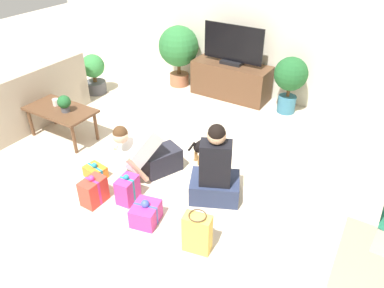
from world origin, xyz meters
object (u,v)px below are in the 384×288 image
Objects in this scene: gift_box_c at (146,213)px; mug at (56,102)px; potted_plant_corner_left at (94,72)px; person_kneeling at (147,152)px; coffee_table at (60,112)px; gift_bag_a at (197,233)px; gift_box_a at (94,191)px; person_sitting at (215,173)px; potted_plant_back_right at (290,78)px; tv at (233,47)px; gift_box_d at (95,172)px; sofa_left at (20,104)px; dog at (209,145)px; tabletop_plant at (64,103)px; potted_plant_back_left at (179,49)px; tv_console at (231,80)px; gift_box_b at (128,189)px.

mug is (-2.06, 0.75, 0.37)m from gift_box_c.
person_kneeling reaches higher than potted_plant_corner_left.
coffee_table reaches higher than gift_bag_a.
gift_bag_a reaches higher than gift_box_a.
person_sitting is 2.66× the size of gift_box_a.
potted_plant_back_right is 3.09m from gift_bag_a.
tv is 2.92m from gift_box_d.
sofa_left is 4.66× the size of gift_bag_a.
person_sitting is at bearing -1.70° from mug.
dog is 1.27m from gift_box_c.
mug is 0.26m from tabletop_plant.
potted_plant_corner_left is 0.71× the size of person_sitting.
gift_box_a is 1.30× the size of gift_box_d.
gift_box_c is at bearing -62.15° from potted_plant_back_left.
potted_plant_back_left reaches higher than potted_plant_back_right.
potted_plant_corner_left is at bearing 147.72° from gift_bag_a.
tv_console is at bearing 58.13° from mug.
gift_box_a is 1.02× the size of gift_box_b.
gift_bag_a is (0.62, -1.30, -0.02)m from dog.
gift_bag_a is at bearing -7.88° from person_kneeling.
potted_plant_back_left is at bearing -74.66° from person_sitting.
gift_box_d is at bearing -96.90° from tv.
gift_box_d is (-0.59, 0.12, -0.07)m from gift_box_b.
person_kneeling is at bearing 148.41° from gift_bag_a.
sofa_left is at bearing 168.06° from gift_bag_a.
dog is 1.93m from tabletop_plant.
coffee_table is 0.22m from tabletop_plant.
tv_console is at bearing -92.08° from person_sitting.
mug is at bearing 48.93° from dog.
tv_console is at bearing 2.92° from potted_plant_back_left.
mug reaches higher than gift_box_a.
sofa_left is 1.96× the size of tv.
tv reaches higher than potted_plant_back_left.
gift_box_d is 1.27m from mug.
tabletop_plant is at bearing -116.76° from tv_console.
gift_box_c is (-0.37, -3.02, -0.44)m from potted_plant_back_right.
person_sitting is (3.02, -1.33, -0.02)m from potted_plant_corner_left.
gift_box_c is 1.51× the size of tabletop_plant.
tabletop_plant is (-1.45, 0.54, 0.41)m from gift_box_b.
potted_plant_back_left is 2.32m from mug.
tabletop_plant is (0.13, -0.01, 0.18)m from coffee_table.
person_kneeling is at bearing 74.06° from gift_box_a.
tv_console is 2.92× the size of dog.
person_sitting reaches higher than potted_plant_back_right.
gift_box_a reaches higher than dog.
tv reaches higher than tabletop_plant.
person_sitting is (2.00, -2.34, -0.32)m from potted_plant_back_left.
potted_plant_corner_left is 1.93× the size of gift_box_b.
gift_bag_a is at bearing -68.35° from tv_console.
tabletop_plant reaches higher than gift_box_b.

